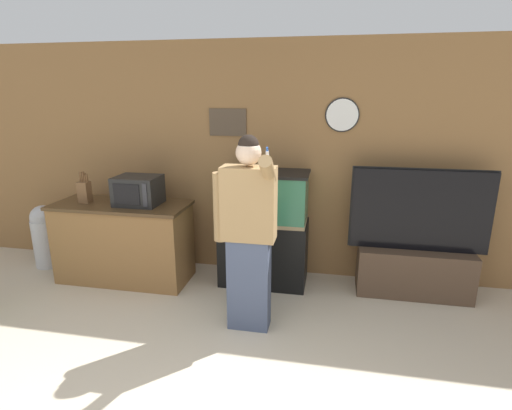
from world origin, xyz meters
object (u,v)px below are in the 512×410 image
Objects in this scene: knife_block at (84,191)px; aquarium_on_stand at (264,228)px; microwave at (138,190)px; tv_on_stand at (415,258)px; person_standing at (248,232)px; trash_bin at (45,235)px; counter_island at (124,242)px.

aquarium_on_stand is (1.95, 0.25, -0.38)m from knife_block.
knife_block is at bearing -176.37° from microwave.
tv_on_stand is at bearing 0.86° from aquarium_on_stand.
tv_on_stand is at bearing 4.39° from knife_block.
aquarium_on_stand is (1.34, 0.21, -0.41)m from microwave.
person_standing reaches higher than tv_on_stand.
person_standing is at bearing -89.07° from aquarium_on_stand.
trash_bin is at bearing -178.62° from tv_on_stand.
tv_on_stand is at bearing 30.52° from person_standing.
microwave is 1.37× the size of knife_block.
person_standing reaches higher than microwave.
aquarium_on_stand reaches higher than counter_island.
knife_block is 0.44× the size of trash_bin.
counter_island is 1.08× the size of tv_on_stand.
tv_on_stand reaches higher than counter_island.
microwave is 1.49m from trash_bin.
person_standing is 2.85m from trash_bin.
counter_island is at bearing 3.22° from knife_block.
counter_island is 4.38× the size of knife_block.
aquarium_on_stand is at bearing 8.88° from microwave.
aquarium_on_stand is at bearing 90.93° from person_standing.
microwave reaches higher than counter_island.
knife_block is at bearing -176.78° from counter_island.
microwave is at bearing -175.44° from tv_on_stand.
microwave is 1.41m from aquarium_on_stand.
counter_island is 1.76m from person_standing.
knife_block is 0.25× the size of tv_on_stand.
knife_block is 2.07m from person_standing.
counter_island is 1.18× the size of aquarium_on_stand.
person_standing is at bearing -17.04° from trash_bin.
trash_bin is (-1.33, 0.13, -0.65)m from microwave.
microwave is 1.52m from person_standing.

